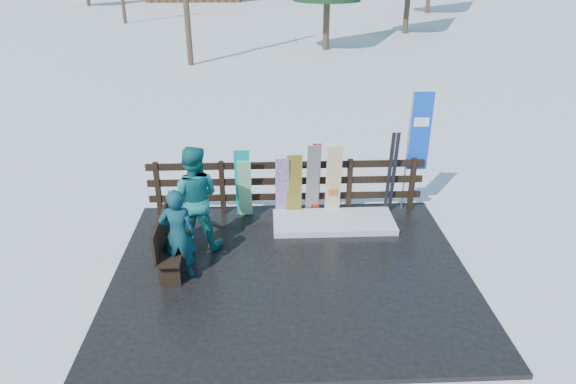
{
  "coord_description": "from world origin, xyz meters",
  "views": [
    {
      "loc": [
        -0.37,
        -7.32,
        5.03
      ],
      "look_at": [
        -0.01,
        1.0,
        1.1
      ],
      "focal_mm": 32.0,
      "sensor_mm": 36.0,
      "label": 1
    }
  ],
  "objects_px": {
    "snowboard_1": "(245,189)",
    "bench": "(169,239)",
    "person_front": "(178,234)",
    "person_back": "(194,198)",
    "snowboard_0": "(243,183)",
    "snowboard_3": "(282,187)",
    "snowboard_2": "(294,186)",
    "rental_flag": "(417,136)",
    "snowboard_5": "(333,182)",
    "snowboard_4": "(313,180)"
  },
  "relations": [
    {
      "from": "snowboard_0",
      "to": "rental_flag",
      "type": "height_order",
      "value": "rental_flag"
    },
    {
      "from": "snowboard_3",
      "to": "snowboard_4",
      "type": "bearing_deg",
      "value": 0.0
    },
    {
      "from": "snowboard_5",
      "to": "person_back",
      "type": "height_order",
      "value": "person_back"
    },
    {
      "from": "bench",
      "to": "snowboard_5",
      "type": "bearing_deg",
      "value": 29.63
    },
    {
      "from": "snowboard_1",
      "to": "rental_flag",
      "type": "xyz_separation_m",
      "value": [
        3.44,
        0.27,
        0.96
      ]
    },
    {
      "from": "rental_flag",
      "to": "person_back",
      "type": "height_order",
      "value": "rental_flag"
    },
    {
      "from": "snowboard_5",
      "to": "snowboard_4",
      "type": "bearing_deg",
      "value": 180.0
    },
    {
      "from": "snowboard_1",
      "to": "snowboard_0",
      "type": "bearing_deg",
      "value": 180.0
    },
    {
      "from": "snowboard_1",
      "to": "snowboard_5",
      "type": "bearing_deg",
      "value": -0.0
    },
    {
      "from": "bench",
      "to": "snowboard_3",
      "type": "bearing_deg",
      "value": 40.85
    },
    {
      "from": "snowboard_1",
      "to": "snowboard_3",
      "type": "relative_size",
      "value": 0.98
    },
    {
      "from": "rental_flag",
      "to": "person_back",
      "type": "distance_m",
      "value": 4.55
    },
    {
      "from": "rental_flag",
      "to": "snowboard_3",
      "type": "bearing_deg",
      "value": -174.29
    },
    {
      "from": "person_front",
      "to": "snowboard_0",
      "type": "bearing_deg",
      "value": -115.9
    },
    {
      "from": "snowboard_3",
      "to": "rental_flag",
      "type": "relative_size",
      "value": 0.52
    },
    {
      "from": "person_front",
      "to": "snowboard_2",
      "type": "bearing_deg",
      "value": -134.79
    },
    {
      "from": "snowboard_2",
      "to": "person_front",
      "type": "distance_m",
      "value": 2.85
    },
    {
      "from": "snowboard_4",
      "to": "person_front",
      "type": "xyz_separation_m",
      "value": [
        -2.36,
        -2.03,
        -0.01
      ]
    },
    {
      "from": "snowboard_0",
      "to": "rental_flag",
      "type": "relative_size",
      "value": 0.6
    },
    {
      "from": "snowboard_0",
      "to": "snowboard_2",
      "type": "bearing_deg",
      "value": -0.0
    },
    {
      "from": "snowboard_1",
      "to": "person_front",
      "type": "bearing_deg",
      "value": -116.36
    },
    {
      "from": "person_front",
      "to": "person_back",
      "type": "distance_m",
      "value": 0.99
    },
    {
      "from": "snowboard_1",
      "to": "bench",
      "type": "bearing_deg",
      "value": -125.78
    },
    {
      "from": "person_back",
      "to": "bench",
      "type": "bearing_deg",
      "value": 63.14
    },
    {
      "from": "bench",
      "to": "snowboard_2",
      "type": "distance_m",
      "value": 2.8
    },
    {
      "from": "snowboard_4",
      "to": "snowboard_5",
      "type": "relative_size",
      "value": 1.07
    },
    {
      "from": "snowboard_0",
      "to": "snowboard_3",
      "type": "height_order",
      "value": "snowboard_0"
    },
    {
      "from": "snowboard_0",
      "to": "rental_flag",
      "type": "xyz_separation_m",
      "value": [
        3.48,
        0.27,
        0.84
      ]
    },
    {
      "from": "snowboard_0",
      "to": "snowboard_3",
      "type": "relative_size",
      "value": 1.16
    },
    {
      "from": "rental_flag",
      "to": "person_front",
      "type": "bearing_deg",
      "value": -152.62
    },
    {
      "from": "snowboard_2",
      "to": "snowboard_5",
      "type": "relative_size",
      "value": 0.9
    },
    {
      "from": "snowboard_4",
      "to": "rental_flag",
      "type": "bearing_deg",
      "value": 7.38
    },
    {
      "from": "snowboard_2",
      "to": "person_back",
      "type": "bearing_deg",
      "value": -149.83
    },
    {
      "from": "snowboard_1",
      "to": "snowboard_5",
      "type": "xyz_separation_m",
      "value": [
        1.77,
        -0.0,
        0.12
      ]
    },
    {
      "from": "bench",
      "to": "rental_flag",
      "type": "xyz_separation_m",
      "value": [
        4.67,
        1.97,
        1.09
      ]
    },
    {
      "from": "snowboard_1",
      "to": "snowboard_2",
      "type": "bearing_deg",
      "value": -0.0
    },
    {
      "from": "snowboard_0",
      "to": "person_front",
      "type": "xyz_separation_m",
      "value": [
        -0.97,
        -2.03,
        0.03
      ]
    },
    {
      "from": "snowboard_3",
      "to": "snowboard_0",
      "type": "bearing_deg",
      "value": 180.0
    },
    {
      "from": "bench",
      "to": "rental_flag",
      "type": "distance_m",
      "value": 5.19
    },
    {
      "from": "person_front",
      "to": "person_back",
      "type": "height_order",
      "value": "person_back"
    },
    {
      "from": "person_front",
      "to": "person_back",
      "type": "bearing_deg",
      "value": -99.27
    },
    {
      "from": "snowboard_1",
      "to": "snowboard_4",
      "type": "relative_size",
      "value": 0.8
    },
    {
      "from": "snowboard_1",
      "to": "snowboard_4",
      "type": "height_order",
      "value": "snowboard_4"
    },
    {
      "from": "person_front",
      "to": "bench",
      "type": "bearing_deg",
      "value": -56.88
    },
    {
      "from": "snowboard_2",
      "to": "snowboard_0",
      "type": "bearing_deg",
      "value": 180.0
    },
    {
      "from": "snowboard_0",
      "to": "person_back",
      "type": "distance_m",
      "value": 1.37
    },
    {
      "from": "snowboard_0",
      "to": "snowboard_5",
      "type": "height_order",
      "value": "snowboard_5"
    },
    {
      "from": "bench",
      "to": "snowboard_4",
      "type": "height_order",
      "value": "snowboard_4"
    },
    {
      "from": "snowboard_5",
      "to": "rental_flag",
      "type": "distance_m",
      "value": 1.89
    },
    {
      "from": "snowboard_2",
      "to": "person_back",
      "type": "distance_m",
      "value": 2.15
    }
  ]
}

